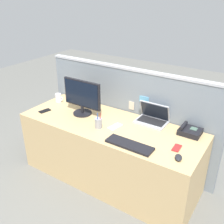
{
  "coord_description": "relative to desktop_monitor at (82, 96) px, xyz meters",
  "views": [
    {
      "loc": [
        1.36,
        -2.03,
        2.04
      ],
      "look_at": [
        0.0,
        0.05,
        0.83
      ],
      "focal_mm": 41.83,
      "sensor_mm": 36.0,
      "label": 1
    }
  ],
  "objects": [
    {
      "name": "computer_mouse_right_hand",
      "position": [
        1.23,
        -0.25,
        -0.2
      ],
      "size": [
        0.09,
        0.11,
        0.03
      ],
      "primitive_type": "ellipsoid",
      "rotation": [
        0.0,
        0.0,
        0.35
      ],
      "color": "#232328",
      "rests_on": "desk"
    },
    {
      "name": "desk_phone",
      "position": [
        1.17,
        0.22,
        -0.18
      ],
      "size": [
        0.21,
        0.18,
        0.09
      ],
      "color": "black",
      "rests_on": "desk"
    },
    {
      "name": "cubicle_divider",
      "position": [
        0.4,
        0.36,
        -0.31
      ],
      "size": [
        2.19,
        0.08,
        1.23
      ],
      "color": "gray",
      "rests_on": "ground_plane"
    },
    {
      "name": "laptop",
      "position": [
        0.76,
        0.25,
        -0.16
      ],
      "size": [
        0.33,
        0.23,
        0.21
      ],
      "color": "#B2B5BC",
      "rests_on": "desk"
    },
    {
      "name": "desk",
      "position": [
        0.4,
        -0.04,
        -0.57
      ],
      "size": [
        1.99,
        0.74,
        0.71
      ],
      "primitive_type": "cube",
      "color": "tan",
      "rests_on": "ground_plane"
    },
    {
      "name": "pen_cup",
      "position": [
        0.35,
        -0.18,
        -0.16
      ],
      "size": [
        0.08,
        0.08,
        0.18
      ],
      "color": "#99999E",
      "rests_on": "desk"
    },
    {
      "name": "cell_phone_red_case",
      "position": [
        1.16,
        -0.1,
        -0.21
      ],
      "size": [
        0.07,
        0.13,
        0.01
      ],
      "primitive_type": "cube",
      "rotation": [
        0.0,
        0.0,
        0.04
      ],
      "color": "#B22323",
      "rests_on": "desk"
    },
    {
      "name": "cell_phone_black_slab",
      "position": [
        -0.41,
        -0.2,
        -0.21
      ],
      "size": [
        0.1,
        0.15,
        0.01
      ],
      "primitive_type": "cube",
      "rotation": [
        0.0,
        0.0,
        -0.22
      ],
      "color": "black",
      "rests_on": "desk"
    },
    {
      "name": "ground_plane",
      "position": [
        0.4,
        -0.04,
        -0.93
      ],
      "size": [
        10.0,
        10.0,
        0.0
      ],
      "primitive_type": "plane",
      "color": "slate"
    },
    {
      "name": "coffee_mug",
      "position": [
        -0.47,
        0.1,
        -0.16
      ],
      "size": [
        0.11,
        0.07,
        0.1
      ],
      "color": "white",
      "rests_on": "desk"
    },
    {
      "name": "keyboard_main",
      "position": [
        0.78,
        -0.3,
        -0.2
      ],
      "size": [
        0.45,
        0.15,
        0.02
      ],
      "primitive_type": "cube",
      "rotation": [
        0.0,
        0.0,
        -0.01
      ],
      "color": "black",
      "rests_on": "desk"
    },
    {
      "name": "cell_phone_white_slab",
      "position": [
        0.48,
        -0.07,
        -0.21
      ],
      "size": [
        0.1,
        0.17,
        0.01
      ],
      "primitive_type": "cube",
      "rotation": [
        0.0,
        0.0,
        -0.17
      ],
      "color": "silver",
      "rests_on": "desk"
    },
    {
      "name": "desktop_monitor",
      "position": [
        0.0,
        0.0,
        0.0
      ],
      "size": [
        0.48,
        0.21,
        0.4
      ],
      "color": "black",
      "rests_on": "desk"
    }
  ]
}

